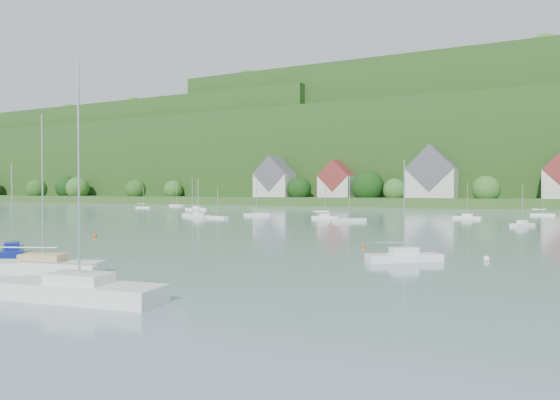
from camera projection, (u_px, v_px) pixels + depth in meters
The scene contains 13 objects.
far_shore_strip at pixel (424, 201), 190.68m from camera, with size 600.00×60.00×3.00m, color #325720.
forested_ridge at pixel (453, 155), 251.51m from camera, with size 620.00×181.22×69.89m.
village_building_0 at pixel (275, 180), 203.42m from camera, with size 14.00×10.40×16.00m.
village_building_1 at pixel (336, 182), 194.08m from camera, with size 12.00×9.36×14.00m.
village_building_2 at pixel (432, 177), 177.56m from camera, with size 16.00×11.44×18.00m.
near_sailboat_1 at pixel (12, 250), 43.23m from camera, with size 5.43×4.78×7.66m.
near_sailboat_2 at pixel (43, 265), 33.74m from camera, with size 7.89×4.82×10.32m.
near_sailboat_3 at pixel (404, 256), 39.35m from camera, with size 5.57×4.66×7.73m.
near_sailboat_4 at pixel (80, 289), 25.27m from camera, with size 8.87×3.55×11.64m.
mooring_buoy_2 at pixel (363, 247), 49.22m from camera, with size 0.41×0.41×0.41m, color #E24B07.
mooring_buoy_3 at pixel (95, 237), 59.84m from camera, with size 0.48×0.48×0.48m, color #E24B07.
mooring_buoy_4 at pixel (487, 261), 39.80m from camera, with size 0.50×0.50×0.50m, color white.
far_sailboat_cluster at pixel (417, 214), 110.57m from camera, with size 186.26×63.65×8.71m.
Camera 1 is at (37.61, 5.76, 5.35)m, focal length 33.31 mm.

